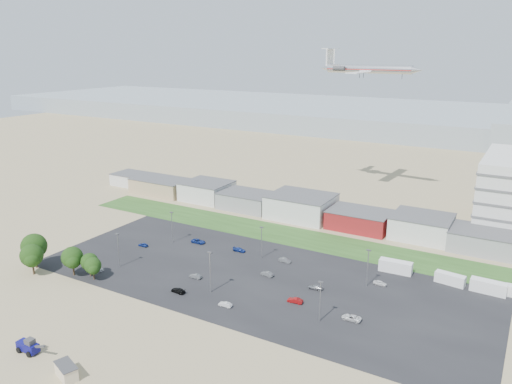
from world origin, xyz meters
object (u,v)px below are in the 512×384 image
Objects in this scene: parked_car_3 at (178,290)px; parked_car_11 at (285,260)px; airliner at (369,69)px; parked_car_1 at (295,300)px; tree_far_left at (34,249)px; parked_car_0 at (351,318)px; parked_car_9 at (198,241)px; box_trailer_a at (396,267)px; parked_car_12 at (315,287)px; parked_car_5 at (143,245)px; telehandler at (28,345)px; parked_car_4 at (195,276)px; parked_car_8 at (380,283)px; parked_car_13 at (225,304)px; parked_car_6 at (239,250)px; portable_shed at (66,371)px; parked_car_7 at (267,274)px; parked_car_10 at (98,268)px.

parked_car_3 is 33.13m from parked_car_11.
parked_car_3 is at bearing 158.20° from parked_car_11.
airliner reaches higher than parked_car_1.
tree_far_left is 44.32m from parked_car_3.
parked_car_9 is (-57.03, 20.26, 0.01)m from parked_car_0.
box_trailer_a is at bearing -68.07° from parked_car_11.
parked_car_3 reaches higher than parked_car_12.
telehandler is at bearing 17.27° from parked_car_5.
parked_car_4 is 47.96m from parked_car_8.
parked_car_8 is (31.32, -78.99, -50.23)m from airliner.
parked_car_13 is at bearing 7.82° from tree_far_left.
tree_far_left is 2.96× the size of parked_car_1.
telehandler is 43.24m from tree_far_left.
parked_car_4 reaches higher than parked_car_6.
box_trailer_a is 2.60× the size of parked_car_13.
box_trailer_a reaches higher than telehandler.
parked_car_1 is at bearing -75.94° from airliner.
parked_car_11 is at bearing 99.68° from portable_shed.
airliner is at bearing -171.09° from parked_car_7.
portable_shed is 52.35m from parked_car_1.
telehandler is 2.03× the size of parked_car_10.
parked_car_8 reaches higher than parked_car_4.
parked_car_6 is at bearing -130.88° from parked_car_1.
tree_far_left is at bearing 127.40° from parked_car_11.
parked_car_6 is 14.63m from parked_car_9.
parked_car_1 is 1.12× the size of parked_car_13.
telehandler reaches higher than parked_car_7.
box_trailer_a is at bearing -83.89° from parked_car_9.
parked_car_12 is (-13.45, -10.38, -0.04)m from parked_car_8.
box_trailer_a is 2.29× the size of parked_car_10.
parked_car_0 is at bearing 80.46° from parked_car_5.
parked_car_0 is at bearing -112.71° from parked_car_9.
parked_car_0 is (38.53, 45.50, -0.73)m from portable_shed.
parked_car_12 is at bearing -126.61° from parked_car_0.
tree_far_left is 2.93× the size of parked_car_10.
box_trailer_a is at bearing -53.02° from parked_car_10.
portable_shed reaches higher than parked_car_7.
parked_car_5 is at bearing -166.77° from box_trailer_a.
parked_car_10 is 1.14× the size of parked_car_13.
tree_far_left is 3.22× the size of parked_car_4.
parked_car_10 is (-27.34, -0.57, -0.04)m from parked_car_3.
tree_far_left is 3.47× the size of parked_car_5.
parked_car_1 is (-16.17, -28.94, -1.02)m from box_trailer_a.
tree_far_left is 135.72m from airliner.
tree_far_left reaches higher than parked_car_1.
parked_car_9 is 32.10m from parked_car_10.
box_trailer_a is (53.49, 73.76, 0.02)m from telehandler.
airliner is 104.09m from parked_car_12.
parked_car_8 is (14.84, 19.22, -0.03)m from parked_car_1.
portable_shed reaches higher than parked_car_1.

